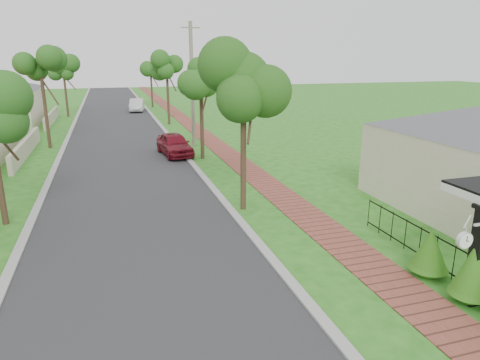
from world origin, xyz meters
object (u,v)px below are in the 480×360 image
parked_car_white (137,105)px  utility_pole (192,85)px  porch_post (477,260)px  parked_car_red (175,144)px  station_clock (466,239)px  near_tree (243,86)px

parked_car_white → utility_pole: utility_pole is taller
porch_post → parked_car_red: bearing=103.7°
station_clock → utility_pole: bearing=95.2°
porch_post → parked_car_white: size_ratio=0.62×
parked_car_red → utility_pole: size_ratio=0.50×
parked_car_white → utility_pole: size_ratio=0.51×
parked_car_white → near_tree: 33.73m
porch_post → station_clock: porch_post is taller
near_tree → utility_pole: utility_pole is taller
porch_post → parked_car_white: 41.75m
porch_post → near_tree: bearing=112.8°
near_tree → utility_pole: size_ratio=0.75×
porch_post → parked_car_red: 18.91m
porch_post → station_clock: bearing=-154.9°
parked_car_red → utility_pole: (1.70, 2.63, 3.37)m
near_tree → parked_car_red: bearing=96.2°
porch_post → near_tree: (-3.37, 8.00, 3.67)m
porch_post → parked_car_red: size_ratio=0.64×
parked_car_red → utility_pole: utility_pole is taller
parked_car_white → station_clock: bearing=-76.3°
porch_post → parked_car_white: bearing=97.0°
utility_pole → station_clock: bearing=-84.8°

